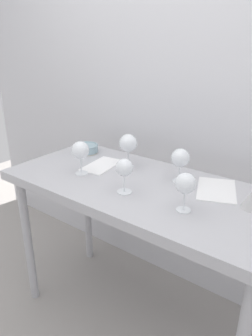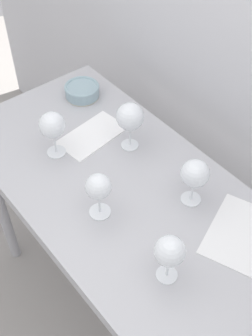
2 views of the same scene
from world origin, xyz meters
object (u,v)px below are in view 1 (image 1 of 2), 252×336
Objects in this scene: wine_glass_near_center at (124,168)px; tasting_sheet_upper at (102,165)px; wine_glass_far_left at (128,144)px; wine_glass_far_right at (180,159)px; wine_glass_near_left at (80,151)px; tasting_bowl at (87,148)px; wine_glass_near_right at (185,184)px; tasting_sheet_lower at (216,189)px.

tasting_sheet_upper is at bearing 147.91° from wine_glass_near_center.
wine_glass_far_left reaches higher than wine_glass_far_right.
wine_glass_far_left is 0.74× the size of tasting_sheet_upper.
wine_glass_far_left is 0.32m from wine_glass_near_center.
wine_glass_near_center is 0.38m from tasting_sheet_upper.
wine_glass_far_left reaches higher than wine_glass_near_left.
tasting_bowl reaches higher than tasting_sheet_upper.
wine_glass_near_left is at bearing -100.37° from tasting_sheet_upper.
wine_glass_far_left is at bearing -5.34° from tasting_bowl.
wine_glass_far_left reaches higher than wine_glass_near_right.
tasting_sheet_lower is 1.83× the size of tasting_bowl.
wine_glass_far_left reaches higher than tasting_sheet_upper.
wine_glass_far_right is at bearing 164.72° from tasting_sheet_lower.
wine_glass_far_right reaches higher than tasting_sheet_upper.
wine_glass_far_right is 0.96× the size of wine_glass_near_left.
wine_glass_far_left is 0.53m from tasting_sheet_lower.
wine_glass_near_center is 0.30m from wine_glass_near_right.
tasting_sheet_upper is (-0.31, 0.19, -0.12)m from wine_glass_near_center.
wine_glass_far_right is 1.02× the size of wine_glass_near_right.
wine_glass_far_right is 0.22m from tasting_sheet_lower.
wine_glass_far_left reaches higher than tasting_bowl.
wine_glass_near_center is 0.93× the size of wine_glass_near_left.
tasting_sheet_lower is at bearing 40.12° from wine_glass_near_center.
wine_glass_far_right reaches higher than tasting_sheet_lower.
wine_glass_near_left is at bearing -121.08° from wine_glass_far_left.
wine_glass_near_right is (0.48, -0.25, -0.01)m from wine_glass_far_left.
tasting_bowl is at bearing 145.58° from tasting_sheet_upper.
wine_glass_near_center reaches higher than tasting_bowl.
wine_glass_near_left is at bearing 177.58° from wine_glass_near_right.
tasting_sheet_lower is at bearing 82.91° from wine_glass_near_right.
wine_glass_far_right is 0.67× the size of tasting_sheet_upper.
wine_glass_near_left is (-0.31, 0.04, 0.01)m from wine_glass_near_center.
tasting_bowl is at bearing 150.09° from wine_glass_near_center.
wine_glass_near_right reaches higher than wine_glass_near_center.
tasting_sheet_lower is (0.03, 0.27, -0.12)m from wine_glass_near_right.
wine_glass_far_right is 0.47m from tasting_sheet_upper.
tasting_sheet_upper is (-0.45, -0.07, -0.12)m from wine_glass_far_right.
wine_glass_near_left reaches higher than tasting_bowl.
tasting_bowl is at bearing 174.66° from wine_glass_far_left.
wine_glass_near_right is at bearing -28.07° from wine_glass_far_left.
wine_glass_far_right is 0.51m from wine_glass_near_left.
tasting_sheet_upper is at bearing -171.19° from wine_glass_far_right.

